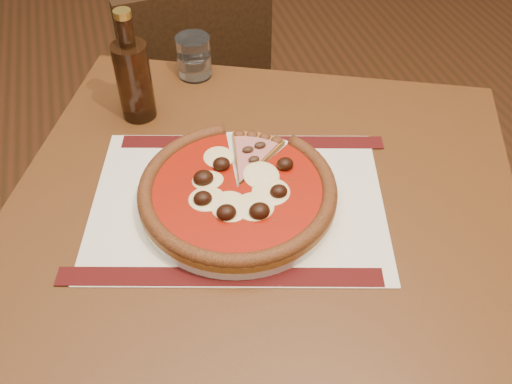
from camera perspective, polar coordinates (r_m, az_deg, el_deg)
The scene contains 8 objects.
table at distance 0.96m, azimuth 0.33°, elevation -6.36°, with size 1.06×1.06×0.75m.
chair_far at distance 1.64m, azimuth -6.34°, elevation 10.01°, with size 0.41×0.41×0.81m.
placemat at distance 0.90m, azimuth -1.81°, elevation -1.04°, with size 0.46×0.33×0.00m, color white.
plate at distance 0.89m, azimuth -1.83°, elevation -0.59°, with size 0.30×0.30×0.02m, color white.
pizza at distance 0.88m, azimuth -1.87°, elevation 0.29°, with size 0.31×0.31×0.04m.
ham_slice at distance 0.94m, azimuth 0.29°, elevation 3.85°, with size 0.10×0.13×0.02m.
water_glass at distance 1.16m, azimuth -6.24°, elevation 13.31°, with size 0.07×0.07×0.08m, color white.
bottle at distance 1.04m, azimuth -12.14°, elevation 11.14°, with size 0.06×0.06×0.21m.
Camera 1 is at (0.13, -1.18, 1.40)m, focal length 40.00 mm.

